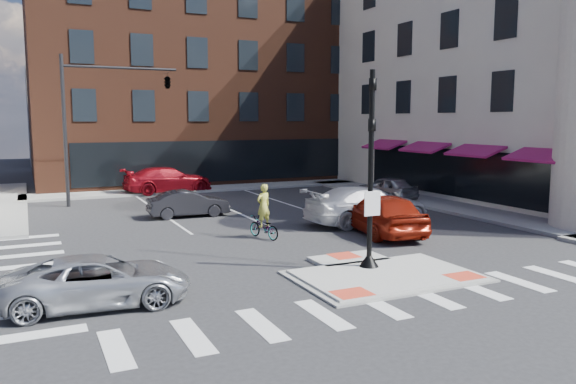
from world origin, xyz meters
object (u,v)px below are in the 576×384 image
cyclist (264,220)px  bg_car_dark (188,204)px  red_sedan (382,213)px  silver_suv (99,281)px  bg_car_red (168,180)px  bg_car_silver (387,188)px  white_pickup (367,205)px

cyclist → bg_car_dark: bearing=-94.6°
red_sedan → cyclist: 4.83m
silver_suv → bg_car_red: bg_car_red is taller
red_sedan → bg_car_red: size_ratio=0.90×
bg_car_silver → bg_car_red: bg_car_red is taller
bg_car_red → cyclist: (0.16, -15.39, -0.09)m
bg_car_silver → cyclist: 12.68m
red_sedan → cyclist: cyclist is taller
red_sedan → cyclist: bearing=-6.9°
cyclist → red_sedan: bearing=147.1°
silver_suv → bg_car_red: bearing=-12.4°
white_pickup → bg_car_silver: bearing=-41.0°
red_sedan → white_pickup: bearing=-99.3°
bg_car_dark → bg_car_silver: bg_car_silver is taller
white_pickup → bg_car_silver: size_ratio=1.45×
bg_car_dark → cyclist: (1.35, -6.10, 0.09)m
bg_car_silver → cyclist: size_ratio=1.86×
bg_car_silver → bg_car_red: 13.75m
silver_suv → bg_car_red: (6.65, 21.01, 0.18)m
silver_suv → white_pickup: white_pickup is taller
bg_car_silver → bg_car_red: bearing=-45.6°
bg_car_dark → bg_car_red: size_ratio=0.68×
white_pickup → bg_car_dark: 8.51m
red_sedan → silver_suv: bearing=29.5°
silver_suv → bg_car_dark: bearing=-19.8°
white_pickup → cyclist: size_ratio=2.70×
white_pickup → cyclist: bearing=99.8°
bg_car_red → white_pickup: bearing=-164.3°
silver_suv → bg_car_silver: size_ratio=1.14×
red_sedan → white_pickup: red_sedan is taller
white_pickup → red_sedan: bearing=162.2°
silver_suv → red_sedan: bearing=-64.2°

